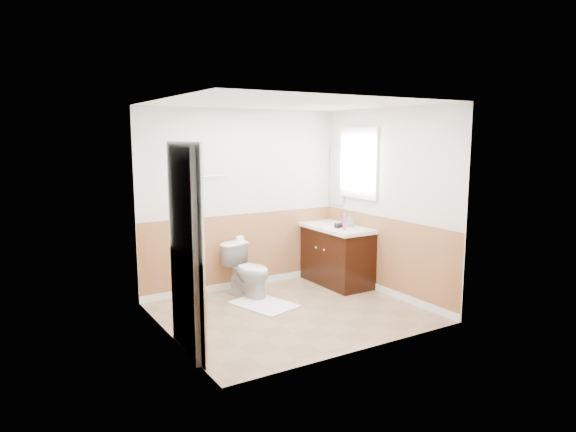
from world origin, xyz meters
TOP-DOWN VIEW (x-y plane):
  - floor at (0.00, 0.00)m, footprint 3.00×3.00m
  - ceiling at (0.00, 0.00)m, footprint 3.00×3.00m
  - wall_back at (0.00, 1.30)m, footprint 3.00×0.00m
  - wall_front at (0.00, -1.30)m, footprint 3.00×0.00m
  - wall_left at (-1.50, 0.00)m, footprint 0.00×3.00m
  - wall_right at (1.50, 0.00)m, footprint 0.00×3.00m
  - wainscot_back at (0.00, 1.29)m, footprint 3.00×0.00m
  - wainscot_front at (0.00, -1.29)m, footprint 3.00×0.00m
  - wainscot_left at (-1.49, 0.00)m, footprint 0.00×2.60m
  - wainscot_right at (1.49, 0.00)m, footprint 0.00×2.60m
  - toilet at (-0.16, 0.85)m, footprint 0.58×0.78m
  - bath_mat at (-0.16, 0.41)m, footprint 0.75×0.92m
  - vanity_cabinet at (1.21, 0.72)m, footprint 0.55×1.10m
  - vanity_knob_left at (0.91, 0.62)m, footprint 0.03×0.03m
  - vanity_knob_right at (0.91, 0.82)m, footprint 0.03×0.03m
  - countertop at (1.20, 0.72)m, footprint 0.60×1.15m
  - sink_basin at (1.21, 0.87)m, footprint 0.36×0.36m
  - faucet at (1.39, 0.87)m, footprint 0.02×0.02m
  - lotion_bottle at (1.11, 0.42)m, footprint 0.05×0.05m
  - soap_dispenser at (1.33, 0.59)m, footprint 0.09×0.10m
  - hair_dryer_body at (1.16, 0.60)m, footprint 0.14×0.07m
  - hair_dryer_handle at (1.13, 0.57)m, footprint 0.03×0.03m
  - mirror_panel at (1.48, 1.10)m, footprint 0.02×0.35m
  - window_frame at (1.47, 0.59)m, footprint 0.04×0.80m
  - window_glass at (1.49, 0.59)m, footprint 0.01×0.70m
  - door at (-1.40, -0.45)m, footprint 0.29×0.78m
  - door_frame at (-1.48, -0.45)m, footprint 0.02×0.92m
  - door_knob at (-1.34, -0.12)m, footprint 0.06×0.06m
  - towel_bar at (-0.55, 1.25)m, footprint 0.62×0.02m
  - tp_holder_bar at (-0.10, 1.23)m, footprint 0.14×0.02m
  - tp_roll at (-0.10, 1.23)m, footprint 0.10×0.11m
  - tp_sheet at (-0.10, 1.23)m, footprint 0.10×0.01m

SIDE VIEW (x-z plane):
  - floor at x=0.00m, z-range 0.00..0.00m
  - bath_mat at x=-0.16m, z-range 0.00..0.02m
  - toilet at x=-0.16m, z-range 0.00..0.71m
  - vanity_cabinet at x=1.21m, z-range 0.00..0.80m
  - wainscot_back at x=0.00m, z-range -1.00..2.00m
  - wainscot_front at x=0.00m, z-range -1.00..2.00m
  - wainscot_left at x=-1.49m, z-range -0.80..1.80m
  - wainscot_right at x=1.49m, z-range -0.80..1.80m
  - vanity_knob_left at x=0.91m, z-range 0.53..0.57m
  - vanity_knob_right at x=0.91m, z-range 0.53..0.57m
  - tp_sheet at x=-0.10m, z-range 0.51..0.67m
  - tp_holder_bar at x=-0.10m, z-range 0.69..0.71m
  - tp_roll at x=-0.10m, z-range 0.64..0.76m
  - countertop at x=1.20m, z-range 0.80..0.85m
  - hair_dryer_handle at x=1.13m, z-range 0.82..0.89m
  - sink_basin at x=1.21m, z-range 0.85..0.87m
  - hair_dryer_body at x=1.16m, z-range 0.85..0.92m
  - faucet at x=1.39m, z-range 0.85..0.99m
  - soap_dispenser at x=1.33m, z-range 0.85..1.04m
  - door_knob at x=-1.34m, z-range 0.92..0.98m
  - lotion_bottle at x=1.11m, z-range 0.85..1.07m
  - door at x=-1.40m, z-range 0.00..2.04m
  - door_frame at x=-1.48m, z-range -0.02..2.08m
  - wall_back at x=0.00m, z-range -0.25..2.75m
  - wall_front at x=0.00m, z-range -0.25..2.75m
  - wall_left at x=-1.50m, z-range -0.25..2.75m
  - wall_right at x=1.50m, z-range -0.25..2.75m
  - mirror_panel at x=1.48m, z-range 1.10..2.00m
  - towel_bar at x=-0.55m, z-range 1.59..1.61m
  - window_frame at x=1.47m, z-range 1.25..2.25m
  - window_glass at x=1.49m, z-range 1.30..2.20m
  - ceiling at x=0.00m, z-range 2.50..2.50m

